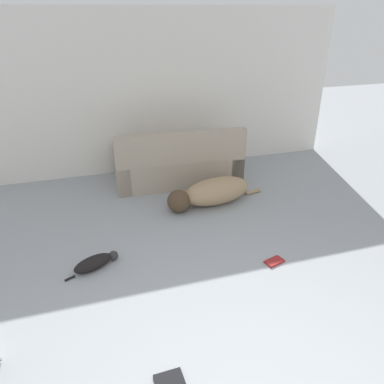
% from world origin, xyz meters
% --- Properties ---
extents(wall_back, '(6.96, 0.06, 2.51)m').
position_xyz_m(wall_back, '(0.00, 4.71, 1.26)').
color(wall_back, silver).
rests_on(wall_back, ground_plane).
extents(couch, '(1.97, 1.00, 0.89)m').
position_xyz_m(couch, '(0.58, 4.05, 0.28)').
color(couch, tan).
rests_on(couch, ground_plane).
extents(dog, '(1.50, 0.62, 0.36)m').
position_xyz_m(dog, '(0.82, 3.16, 0.18)').
color(dog, '#A38460').
rests_on(dog, ground_plane).
extents(cat, '(0.59, 0.33, 0.14)m').
position_xyz_m(cat, '(-0.83, 2.16, 0.07)').
color(cat, black).
rests_on(cat, ground_plane).
extents(book_red, '(0.23, 0.17, 0.02)m').
position_xyz_m(book_red, '(1.02, 1.69, 0.01)').
color(book_red, maroon).
rests_on(book_red, ground_plane).
extents(book_black, '(0.22, 0.15, 0.02)m').
position_xyz_m(book_black, '(-0.41, 0.62, 0.01)').
color(book_black, black).
rests_on(book_black, ground_plane).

